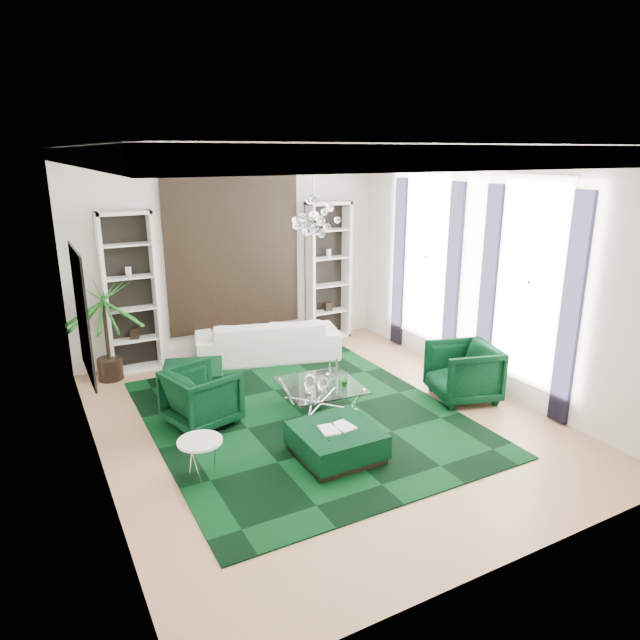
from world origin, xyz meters
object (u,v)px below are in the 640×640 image
sofa (267,339)px  armchair_right (463,372)px  side_table (201,461)px  palm (104,316)px  ottoman_front (336,443)px  armchair_left (202,397)px  ottoman_side (193,379)px  coffee_table (321,397)px

sofa → armchair_right: bearing=137.5°
armchair_right → side_table: bearing=-69.6°
sofa → side_table: (-2.32, -3.45, -0.13)m
armchair_right → palm: bearing=-109.9°
armchair_right → palm: 5.90m
ottoman_front → armchair_left: bearing=125.3°
armchair_left → ottoman_side: 1.24m
coffee_table → ottoman_front: bearing=-110.4°
ottoman_side → side_table: 2.70m
armchair_left → ottoman_side: size_ratio=0.97×
armchair_right → side_table: 4.32m
armchair_left → palm: palm is taller
coffee_table → ottoman_side: 2.17m
sofa → palm: bearing=8.4°
ottoman_front → palm: (-2.10, 4.08, 0.93)m
side_table → coffee_table: bearing=25.9°
sofa → side_table: size_ratio=4.97×
armchair_right → palm: size_ratio=0.43×
sofa → ottoman_front: sofa is taller
sofa → ottoman_side: (-1.66, -0.84, -0.17)m
sofa → palm: palm is taller
armchair_left → sofa: bearing=-58.0°
side_table → ottoman_side: bearing=75.8°
armchair_left → coffee_table: 1.77m
coffee_table → palm: bearing=133.8°
ottoman_front → side_table: bearing=169.7°
side_table → palm: palm is taller
armchair_left → coffee_table: (1.72, -0.36, -0.22)m
armchair_left → side_table: 1.49m
armchair_left → palm: size_ratio=0.40×
sofa → armchair_left: armchair_left is taller
armchair_left → ottoman_front: armchair_left is taller
ottoman_side → ottoman_front: (1.00, -2.92, -0.01)m
coffee_table → ottoman_front: ottoman_front is taller
armchair_left → armchair_right: (3.86, -1.07, 0.03)m
ottoman_side → palm: (-1.11, 1.16, 0.92)m
palm → ottoman_side: bearing=-46.4°
armchair_right → side_table: (-4.30, -0.34, -0.19)m
armchair_left → ottoman_side: (0.22, 1.20, -0.20)m
armchair_left → coffee_table: size_ratio=0.79×
sofa → coffee_table: 2.41m
side_table → sofa: bearing=56.1°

